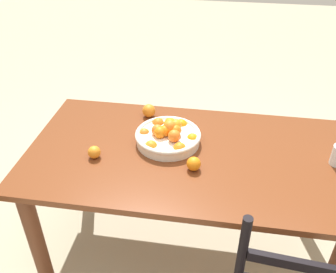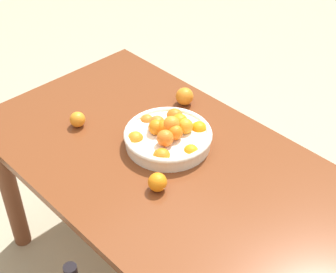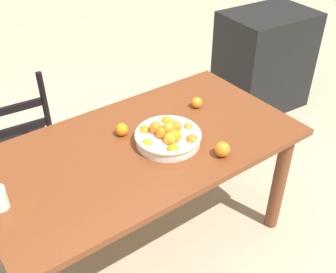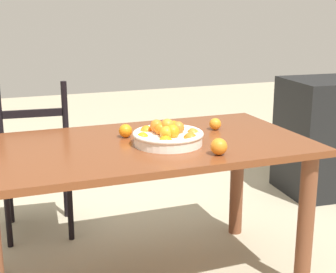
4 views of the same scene
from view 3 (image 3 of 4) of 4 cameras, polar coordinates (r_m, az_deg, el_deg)
The scene contains 8 objects.
ground_plane at distance 2.67m, azimuth -2.98°, elevation -14.52°, with size 12.00×12.00×0.00m, color tan.
dining_table at distance 2.21m, azimuth -3.49°, elevation -3.68°, with size 1.68×0.91×0.78m.
chair_near_window at distance 2.79m, azimuth -20.27°, elevation -1.42°, with size 0.47×0.47×1.01m.
cabinet at distance 3.88m, azimuth 13.36°, elevation 10.35°, with size 0.78×0.56×0.90m, color black.
fruit_bowl at distance 2.11m, azimuth 0.03°, elevation 0.09°, with size 0.35×0.35×0.13m.
orange_loose_0 at distance 2.42m, azimuth 4.09°, elevation 4.81°, with size 0.07×0.07×0.07m, color orange.
orange_loose_1 at distance 2.18m, azimuth -6.54°, elevation 0.98°, with size 0.07×0.07×0.07m, color orange.
orange_loose_2 at distance 2.04m, azimuth 7.68°, elevation -1.82°, with size 0.08×0.08×0.08m, color orange.
Camera 3 is at (-0.90, -1.46, 2.05)m, focal length 43.12 mm.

